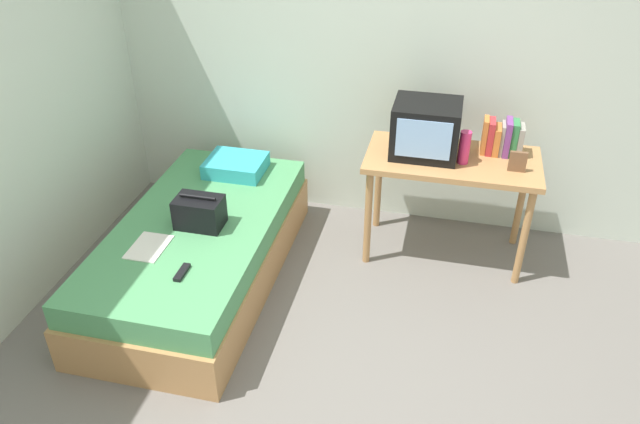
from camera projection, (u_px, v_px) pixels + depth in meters
name	position (u px, v px, depth m)	size (l,w,h in m)	color
ground_plane	(314.00, 392.00, 3.44)	(8.00, 8.00, 0.00)	slate
wall_back	(379.00, 52.00, 4.38)	(5.20, 0.10, 2.60)	silver
bed	(200.00, 251.00, 4.17)	(1.00, 2.00, 0.47)	#B27F4C
desk	(451.00, 171.00, 4.20)	(1.16, 0.60, 0.78)	#B27F4C
tv	(426.00, 129.00, 4.10)	(0.44, 0.39, 0.36)	black
water_bottle	(464.00, 147.00, 4.02)	(0.07, 0.07, 0.22)	#E53372
book_row	(502.00, 138.00, 4.13)	(0.27, 0.16, 0.24)	#CC7233
picture_frame	(518.00, 162.00, 3.95)	(0.11, 0.02, 0.14)	brown
pillow	(236.00, 165.00, 4.58)	(0.42, 0.35, 0.11)	#33A8B7
handbag	(199.00, 212.00, 3.95)	(0.30, 0.20, 0.22)	black
magazine	(149.00, 247.00, 3.80)	(0.21, 0.29, 0.01)	white
remote_dark	(182.00, 272.00, 3.57)	(0.04, 0.16, 0.02)	black
remote_silver	(182.00, 211.00, 4.13)	(0.04, 0.14, 0.02)	#B7B7BC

